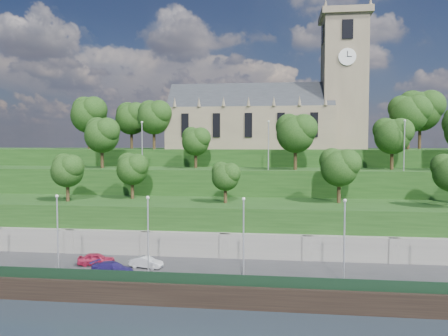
# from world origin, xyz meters

# --- Properties ---
(ground) EXTENTS (320.00, 320.00, 0.00)m
(ground) POSITION_xyz_m (0.00, 0.00, 0.00)
(ground) COLOR black
(ground) RESTS_ON ground
(promenade) EXTENTS (160.00, 12.00, 2.00)m
(promenade) POSITION_xyz_m (0.00, 6.00, 1.00)
(promenade) COLOR #2D2D30
(promenade) RESTS_ON ground
(quay_wall) EXTENTS (160.00, 0.50, 2.20)m
(quay_wall) POSITION_xyz_m (0.00, -0.05, 1.10)
(quay_wall) COLOR black
(quay_wall) RESTS_ON ground
(fence) EXTENTS (160.00, 0.10, 1.20)m
(fence) POSITION_xyz_m (0.00, 0.60, 2.60)
(fence) COLOR black
(fence) RESTS_ON promenade
(retaining_wall) EXTENTS (160.00, 2.10, 5.00)m
(retaining_wall) POSITION_xyz_m (0.00, 11.97, 2.50)
(retaining_wall) COLOR slate
(retaining_wall) RESTS_ON ground
(embankment_lower) EXTENTS (160.00, 12.00, 8.00)m
(embankment_lower) POSITION_xyz_m (0.00, 18.00, 4.00)
(embankment_lower) COLOR #183A13
(embankment_lower) RESTS_ON ground
(embankment_upper) EXTENTS (160.00, 10.00, 12.00)m
(embankment_upper) POSITION_xyz_m (0.00, 29.00, 6.00)
(embankment_upper) COLOR #183A13
(embankment_upper) RESTS_ON ground
(hilltop) EXTENTS (160.00, 32.00, 15.00)m
(hilltop) POSITION_xyz_m (0.00, 50.00, 7.50)
(hilltop) COLOR #183A13
(hilltop) RESTS_ON ground
(church) EXTENTS (38.60, 12.35, 27.60)m
(church) POSITION_xyz_m (0.79, 45.98, 22.52)
(church) COLOR #6F624D
(church) RESTS_ON hilltop
(trees_lower) EXTENTS (63.06, 8.79, 7.53)m
(trees_lower) POSITION_xyz_m (4.72, 18.25, 12.73)
(trees_lower) COLOR #2F2212
(trees_lower) RESTS_ON embankment_lower
(trees_upper) EXTENTS (63.17, 8.39, 9.26)m
(trees_upper) POSITION_xyz_m (5.39, 27.91, 17.78)
(trees_upper) COLOR #2F2212
(trees_upper) RESTS_ON embankment_upper
(trees_hilltop) EXTENTS (77.61, 17.10, 11.77)m
(trees_hilltop) POSITION_xyz_m (0.29, 45.00, 22.00)
(trees_hilltop) COLOR #2F2212
(trees_hilltop) RESTS_ON hilltop
(lamp_posts_promenade) EXTENTS (60.36, 0.36, 8.61)m
(lamp_posts_promenade) POSITION_xyz_m (-2.00, 2.50, 6.92)
(lamp_posts_promenade) COLOR #B2B2B7
(lamp_posts_promenade) RESTS_ON promenade
(lamp_posts_upper) EXTENTS (40.36, 0.36, 7.61)m
(lamp_posts_upper) POSITION_xyz_m (-0.00, 26.00, 16.41)
(lamp_posts_upper) COLOR #B2B2B7
(lamp_posts_upper) RESTS_ON embankment_upper
(car_left) EXTENTS (4.39, 2.41, 1.42)m
(car_left) POSITION_xyz_m (-19.34, 6.28, 2.71)
(car_left) COLOR maroon
(car_left) RESTS_ON promenade
(car_middle) EXTENTS (3.98, 2.04, 1.25)m
(car_middle) POSITION_xyz_m (-13.28, 5.92, 2.63)
(car_middle) COLOR #9C9CA0
(car_middle) RESTS_ON promenade
(car_right) EXTENTS (5.08, 2.93, 1.38)m
(car_right) POSITION_xyz_m (-16.04, 2.86, 2.69)
(car_right) COLOR navy
(car_right) RESTS_ON promenade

